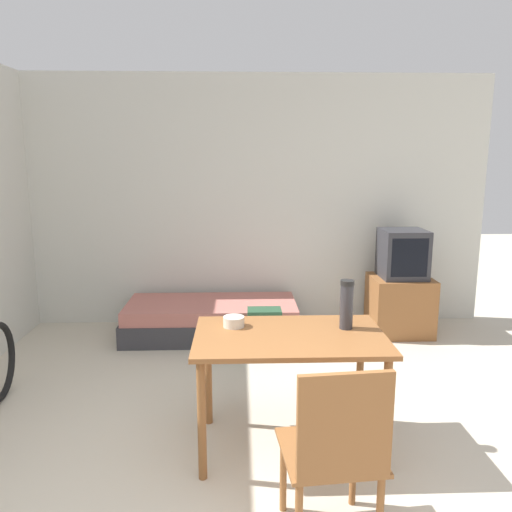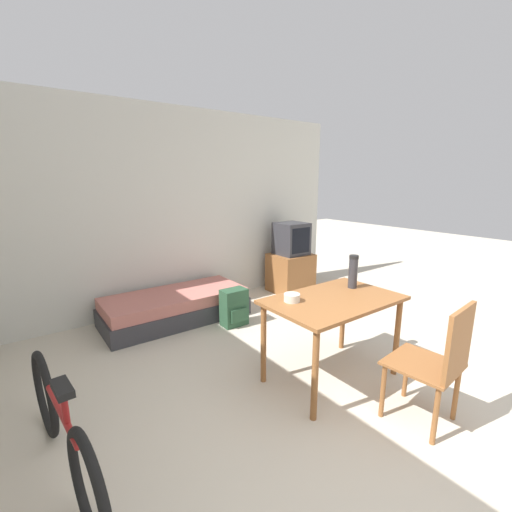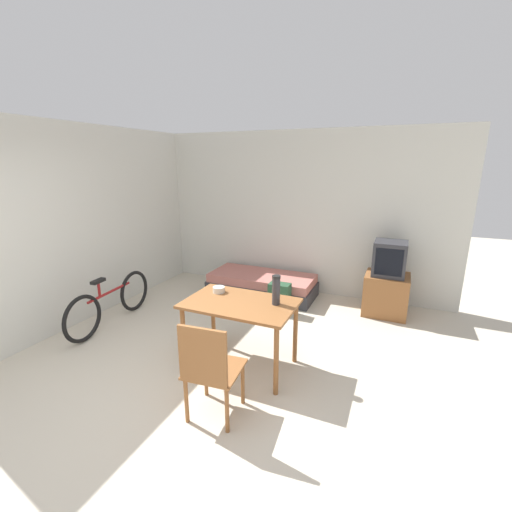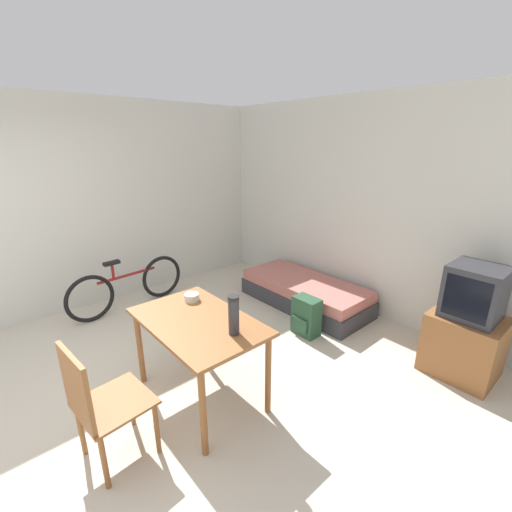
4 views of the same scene
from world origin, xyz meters
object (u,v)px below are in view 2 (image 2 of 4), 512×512
Objects in this scene: daybed at (176,307)px; wooden_chair at (439,359)px; thermos_flask at (353,270)px; backpack at (234,307)px; mate_bowl at (292,298)px; dining_table at (333,309)px; bicycle at (63,432)px; tv at (291,262)px.

daybed is 1.90× the size of wooden_chair.
backpack is at bearing 107.84° from thermos_flask.
thermos_flask is at bearing -63.81° from daybed.
daybed is at bearing 97.54° from mate_bowl.
dining_table is at bearing -73.82° from daybed.
dining_table is 0.72× the size of bicycle.
bicycle is at bearing 154.38° from wooden_chair.
daybed is 3.91× the size of backpack.
backpack is at bearing 32.45° from bicycle.
daybed is 2.00m from tv.
bicycle is 11.92× the size of mate_bowl.
wooden_chair is at bearing -65.04° from mate_bowl.
tv is 3.19m from wooden_chair.
wooden_chair reaches higher than mate_bowl.
dining_table is at bearing -24.29° from mate_bowl.
backpack is at bearing -157.76° from tv.
tv is 1.17× the size of wooden_chair.
tv is 0.94× the size of dining_table.
dining_table is at bearing 98.51° from wooden_chair.
backpack is at bearing 78.65° from mate_bowl.
thermos_flask is at bearing 14.59° from dining_table.
wooden_chair is 2.99× the size of thermos_flask.
dining_table is 2.13m from bicycle.
daybed is 13.16× the size of mate_bowl.
dining_table is at bearing -165.41° from thermos_flask.
mate_bowl reaches higher than dining_table.
bicycle is at bearing -151.60° from tv.
wooden_chair is 2.37m from backpack.
thermos_flask is (2.46, -0.11, 0.61)m from bicycle.
dining_table is 3.72× the size of thermos_flask.
thermos_flask is (0.96, -1.96, 0.75)m from daybed.
thermos_flask is 2.32× the size of mate_bowl.
tv reaches higher than daybed.
daybed is at bearing 103.96° from wooden_chair.
dining_table is 0.47m from thermos_flask.
bicycle is (-2.22, 1.07, -0.21)m from wooden_chair.
thermos_flask is at bearing -4.81° from mate_bowl.
daybed is 5.68× the size of thermos_flask.
dining_table reaches higher than daybed.
dining_table reaches higher than backpack.
dining_table is at bearing -5.53° from bicycle.
tv is 2.50m from dining_table.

